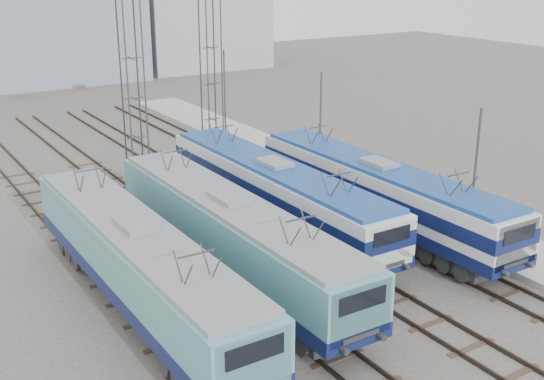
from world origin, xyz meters
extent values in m
plane|color=#514C47|center=(0.00, 0.00, 0.00)|extent=(160.00, 160.00, 0.00)
cube|color=#9E9E99|center=(10.20, 8.00, 0.15)|extent=(4.00, 70.00, 0.30)
cube|color=#0E1747|center=(-6.75, 4.92, 1.36)|extent=(2.79, 17.63, 0.59)
cube|color=#56969F|center=(-6.75, 4.92, 2.53)|extent=(2.74, 17.63, 1.76)
cube|color=#56969F|center=(-6.75, -3.55, 2.35)|extent=(2.52, 0.69, 2.00)
cube|color=gray|center=(-6.75, 4.92, 3.51)|extent=(2.52, 16.93, 0.20)
cube|color=#262628|center=(-6.75, -0.96, 0.62)|extent=(2.06, 3.53, 0.66)
cube|color=#262628|center=(-6.75, 10.80, 0.62)|extent=(2.06, 3.53, 0.66)
cube|color=#0E1747|center=(-2.25, 5.67, 1.36)|extent=(2.80, 17.68, 0.59)
cube|color=#56969F|center=(-2.25, 5.67, 2.54)|extent=(2.75, 17.68, 1.77)
cube|color=#56969F|center=(-2.25, -2.83, 2.36)|extent=(2.53, 0.69, 2.00)
cube|color=gray|center=(-2.25, 5.67, 3.52)|extent=(2.53, 16.97, 0.20)
cube|color=#262628|center=(-2.25, -0.22, 0.62)|extent=(2.06, 3.54, 0.66)
cube|color=#262628|center=(-2.25, 11.56, 0.62)|extent=(2.06, 3.54, 0.66)
cube|color=#0E1747|center=(2.25, 9.19, 1.34)|extent=(2.76, 17.45, 0.58)
cube|color=silver|center=(2.25, 9.19, 2.51)|extent=(2.71, 17.45, 1.74)
cube|color=#0E1747|center=(2.25, 9.19, 2.46)|extent=(2.75, 17.47, 0.68)
cube|color=silver|center=(2.25, 0.81, 2.33)|extent=(2.50, 0.68, 1.98)
cube|color=navy|center=(2.25, 9.19, 3.48)|extent=(2.50, 16.75, 0.19)
cube|color=#262628|center=(2.25, 3.38, 0.62)|extent=(2.04, 3.49, 0.65)
cube|color=#262628|center=(2.25, 15.01, 0.62)|extent=(2.04, 3.49, 0.65)
cube|color=#0E1747|center=(6.75, 6.51, 1.33)|extent=(2.73, 17.24, 0.57)
cube|color=silver|center=(6.75, 6.51, 2.48)|extent=(2.68, 17.24, 1.72)
cube|color=#0E1747|center=(6.75, 6.51, 2.43)|extent=(2.72, 17.26, 0.67)
cube|color=silver|center=(6.75, -1.78, 2.31)|extent=(2.47, 0.67, 1.95)
cube|color=navy|center=(6.75, 6.51, 3.44)|extent=(2.47, 16.55, 0.19)
cube|color=#262628|center=(6.75, 0.76, 0.61)|extent=(2.01, 3.45, 0.65)
cube|color=#262628|center=(6.75, 12.25, 0.61)|extent=(2.01, 3.45, 0.65)
cylinder|color=#3F4247|center=(-0.55, 21.45, 6.00)|extent=(0.10, 0.10, 12.00)
cylinder|color=#3F4247|center=(0.55, 21.45, 6.00)|extent=(0.10, 0.10, 12.00)
cylinder|color=#3F4247|center=(-0.55, 22.55, 6.00)|extent=(0.10, 0.10, 12.00)
cylinder|color=#3F4247|center=(0.55, 22.55, 6.00)|extent=(0.10, 0.10, 12.00)
cylinder|color=#3F4247|center=(5.95, 23.45, 6.00)|extent=(0.10, 0.10, 12.00)
cylinder|color=#3F4247|center=(7.05, 23.45, 6.00)|extent=(0.10, 0.10, 12.00)
cylinder|color=#3F4247|center=(5.95, 24.55, 6.00)|extent=(0.10, 0.10, 12.00)
cylinder|color=#3F4247|center=(7.05, 24.55, 6.00)|extent=(0.10, 0.10, 12.00)
cylinder|color=#3F4247|center=(8.60, 2.00, 3.50)|extent=(0.12, 0.12, 7.00)
cylinder|color=#3F4247|center=(8.60, 14.00, 3.50)|extent=(0.12, 0.12, 7.00)
cylinder|color=#3F4247|center=(8.60, 26.00, 3.50)|extent=(0.12, 0.12, 7.00)
cube|color=#989FAB|center=(24.00, 62.00, 6.00)|extent=(16.00, 12.00, 12.00)
camera|label=1|loc=(-15.24, -18.21, 13.31)|focal=45.00mm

